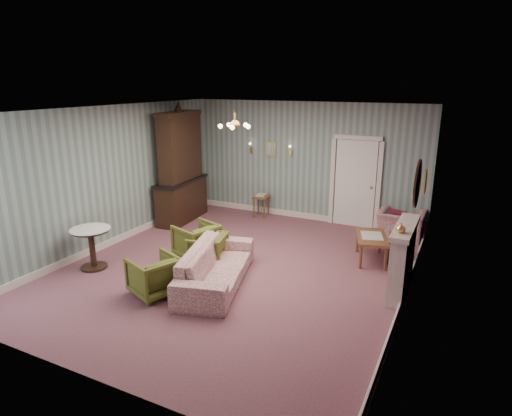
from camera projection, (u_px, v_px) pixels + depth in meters
The scene contains 27 objects.
floor at pixel (237, 269), 8.12m from camera, with size 7.00×7.00×0.00m, color #864D5A.
ceiling at pixel (235, 110), 7.31m from camera, with size 7.00×7.00×0.00m, color white.
wall_back at pixel (304, 162), 10.73m from camera, with size 6.00×6.00×0.00m, color slate.
wall_front at pixel (80, 266), 4.70m from camera, with size 6.00×6.00×0.00m, color slate.
wall_left at pixel (109, 177), 8.99m from camera, with size 7.00×7.00×0.00m, color slate.
wall_right at pixel (414, 216), 6.44m from camera, with size 7.00×7.00×0.00m, color slate.
wall_right_floral at pixel (413, 215), 6.45m from camera, with size 7.00×7.00×0.00m, color #AA5580.
door at pixel (355, 182), 10.25m from camera, with size 1.12×0.12×2.16m, color white, non-canonical shape.
olive_chair_a at pixel (154, 274), 7.06m from camera, with size 0.70×0.66×0.72m, color #5B6122.
olive_chair_b at pixel (207, 248), 8.20m from camera, with size 0.66×0.62×0.68m, color #5B6122.
olive_chair_c at pixel (197, 239), 8.56m from camera, with size 0.73×0.69×0.76m, color #5B6122.
sofa_chintz at pixel (216, 260), 7.41m from camera, with size 2.26×0.66×0.88m, color #973C54.
wingback_chair at pixel (401, 220), 9.61m from camera, with size 0.95×0.62×0.83m, color #973C54.
dresser at pixel (180, 164), 10.58m from camera, with size 0.59×1.70×2.84m, color black, non-canonical shape.
fireplace at pixel (402, 259), 7.09m from camera, with size 0.30×1.40×1.16m, color beige, non-canonical shape.
mantel_vase at pixel (401, 228), 6.57m from camera, with size 0.15×0.15×0.15m, color gold.
oval_mirror at pixel (417, 184), 6.69m from camera, with size 0.04×0.76×0.84m, color white, non-canonical shape.
framed_print at pixel (425, 182), 7.92m from camera, with size 0.04×0.34×0.42m, color gold, non-canonical shape.
coffee_table at pixel (371, 248), 8.42m from camera, with size 0.56×1.00×0.51m, color brown, non-canonical shape.
side_table_black at pixel (398, 249), 8.30m from camera, with size 0.37×0.37×0.56m, color black, non-canonical shape.
pedestal_table at pixel (92, 248), 8.05m from camera, with size 0.72×0.72×0.79m, color black, non-canonical shape.
nesting_table at pixel (261, 205), 11.18m from camera, with size 0.36×0.46×0.60m, color brown, non-canonical shape.
gilt_mirror_back at pixel (270, 149), 11.01m from camera, with size 0.28×0.06×0.36m, color gold, non-canonical shape.
sconce_left at pixel (251, 148), 11.22m from camera, with size 0.16×0.12×0.30m, color gold, non-canonical shape.
sconce_right at pixel (290, 151), 10.76m from camera, with size 0.16×0.12×0.30m, color gold, non-canonical shape.
chandelier at pixel (235, 126), 7.38m from camera, with size 0.56×0.56×0.36m, color gold, non-canonical shape.
burgundy_cushion at pixel (398, 219), 9.49m from camera, with size 0.38×0.10×0.38m, color maroon.
Camera 1 is at (3.63, -6.55, 3.37)m, focal length 30.57 mm.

